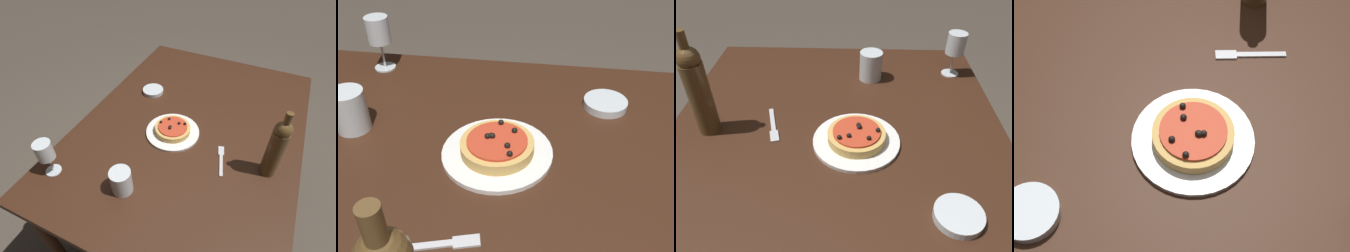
% 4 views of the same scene
% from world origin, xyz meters
% --- Properties ---
extents(ground_plane, '(14.00, 14.00, 0.00)m').
position_xyz_m(ground_plane, '(0.00, 0.00, 0.00)').
color(ground_plane, '#4C4238').
extents(dining_table, '(1.47, 1.07, 0.76)m').
position_xyz_m(dining_table, '(0.00, 0.00, 0.68)').
color(dining_table, '#381E11').
rests_on(dining_table, ground_plane).
extents(dinner_plate, '(0.26, 0.26, 0.01)m').
position_xyz_m(dinner_plate, '(0.09, -0.06, 0.76)').
color(dinner_plate, white).
rests_on(dinner_plate, dining_table).
extents(pizza, '(0.17, 0.17, 0.05)m').
position_xyz_m(pizza, '(0.09, -0.06, 0.78)').
color(pizza, tan).
rests_on(pizza, dinner_plate).
extents(side_bowl, '(0.12, 0.12, 0.02)m').
position_xyz_m(side_bowl, '(-0.18, -0.31, 0.77)').
color(side_bowl, silver).
rests_on(side_bowl, dining_table).
extents(fork, '(0.17, 0.07, 0.00)m').
position_xyz_m(fork, '(0.15, 0.20, 0.76)').
color(fork, silver).
rests_on(fork, dining_table).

